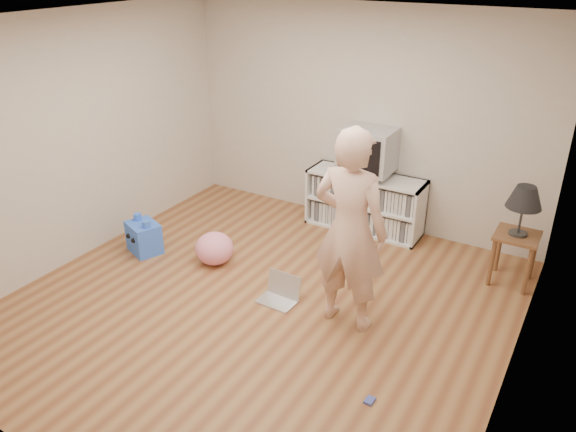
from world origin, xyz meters
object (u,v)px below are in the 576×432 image
(laptop, at_px, (281,293))
(plush_blue, at_px, (144,237))
(media_unit, at_px, (365,202))
(side_table, at_px, (515,246))
(person, at_px, (350,231))
(crt_tv, at_px, (368,149))
(plush_pink, at_px, (214,248))
(table_lamp, at_px, (525,198))
(dvd_deck, at_px, (367,172))

(laptop, distance_m, plush_blue, 1.83)
(media_unit, xyz_separation_m, side_table, (1.79, -0.39, 0.07))
(media_unit, bearing_deg, person, -71.46)
(side_table, xyz_separation_m, laptop, (-1.86, -1.47, -0.35))
(crt_tv, height_order, person, person)
(person, bearing_deg, media_unit, -70.46)
(media_unit, relative_size, plush_pink, 3.39)
(table_lamp, bearing_deg, crt_tv, 168.40)
(media_unit, distance_m, laptop, 1.88)
(side_table, height_order, table_lamp, table_lamp)
(media_unit, height_order, dvd_deck, dvd_deck)
(dvd_deck, relative_size, plush_blue, 1.00)
(crt_tv, height_order, table_lamp, crt_tv)
(dvd_deck, xyz_separation_m, side_table, (1.79, -0.37, -0.32))
(table_lamp, xyz_separation_m, plush_blue, (-3.69, -1.42, -0.76))
(laptop, relative_size, plush_pink, 0.90)
(media_unit, distance_m, plush_blue, 2.63)
(side_table, xyz_separation_m, plush_blue, (-3.69, -1.42, -0.23))
(person, distance_m, plush_pink, 1.86)
(person, bearing_deg, crt_tv, -70.28)
(media_unit, height_order, plush_blue, media_unit)
(plush_blue, distance_m, plush_pink, 0.86)
(person, bearing_deg, side_table, -127.65)
(media_unit, distance_m, plush_pink, 1.93)
(crt_tv, relative_size, plush_pink, 1.45)
(person, bearing_deg, plush_pink, -7.08)
(crt_tv, xyz_separation_m, plush_blue, (-1.90, -1.79, -0.84))
(media_unit, relative_size, table_lamp, 2.72)
(side_table, relative_size, laptop, 1.47)
(crt_tv, height_order, plush_blue, crt_tv)
(media_unit, relative_size, side_table, 2.55)
(media_unit, relative_size, person, 0.75)
(crt_tv, relative_size, table_lamp, 1.17)
(person, distance_m, plush_blue, 2.63)
(table_lamp, relative_size, person, 0.28)
(plush_blue, bearing_deg, crt_tv, 65.34)
(side_table, bearing_deg, crt_tv, 168.40)
(crt_tv, distance_m, person, 1.93)
(person, bearing_deg, laptop, 1.58)
(laptop, bearing_deg, person, 2.62)
(side_table, relative_size, plush_blue, 1.22)
(plush_pink, bearing_deg, plush_blue, -166.77)
(dvd_deck, xyz_separation_m, plush_pink, (-1.06, -1.59, -0.56))
(side_table, distance_m, plush_blue, 3.96)
(media_unit, distance_m, side_table, 1.83)
(table_lamp, distance_m, person, 1.87)
(laptop, relative_size, plush_blue, 0.83)
(side_table, relative_size, table_lamp, 1.07)
(dvd_deck, bearing_deg, media_unit, 90.00)
(dvd_deck, height_order, plush_pink, dvd_deck)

